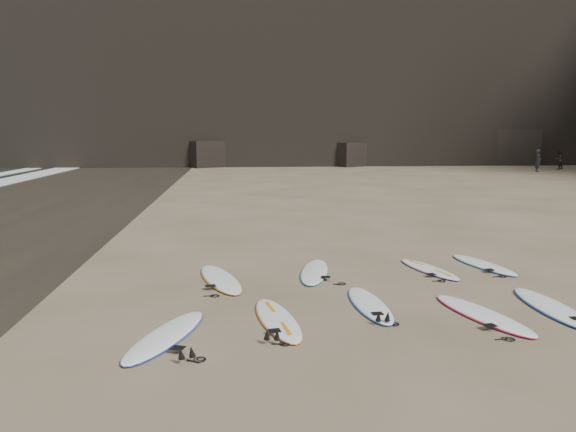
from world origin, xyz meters
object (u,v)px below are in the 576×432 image
at_px(surfboard_2, 370,304).
at_px(surfboard_4, 552,307).
at_px(surfboard_6, 314,271).
at_px(surfboard_7, 429,269).
at_px(surfboard_3, 482,314).
at_px(surfboard_8, 483,264).
at_px(person_a, 538,161).
at_px(surfboard_1, 277,319).
at_px(surfboard_5, 220,278).
at_px(surfboard_0, 166,335).
at_px(person_b, 559,159).

height_order(surfboard_2, surfboard_4, surfboard_4).
bearing_deg(surfboard_6, surfboard_7, 12.42).
height_order(surfboard_4, surfboard_7, surfboard_4).
relative_size(surfboard_3, surfboard_8, 1.07).
bearing_deg(surfboard_6, person_a, 66.47).
distance_m(surfboard_1, person_a, 43.38).
height_order(surfboard_4, surfboard_8, surfboard_4).
xyz_separation_m(surfboard_4, surfboard_5, (-6.28, 2.72, 0.00)).
bearing_deg(surfboard_1, surfboard_3, -10.43).
bearing_deg(surfboard_1, surfboard_0, -170.22).
xyz_separation_m(surfboard_5, surfboard_6, (2.21, 0.46, -0.00)).
bearing_deg(surfboard_7, surfboard_0, -160.85).
relative_size(surfboard_3, surfboard_7, 1.13).
distance_m(surfboard_4, person_b, 44.86).
bearing_deg(surfboard_0, surfboard_8, 50.98).
distance_m(surfboard_4, surfboard_5, 6.84).
relative_size(surfboard_4, surfboard_7, 1.18).
distance_m(person_a, person_b, 4.67).
distance_m(surfboard_2, surfboard_3, 2.06).
relative_size(surfboard_1, surfboard_8, 1.02).
height_order(surfboard_1, person_a, person_a).
relative_size(surfboard_0, surfboard_4, 0.95).
height_order(surfboard_1, surfboard_4, surfboard_4).
height_order(surfboard_4, surfboard_5, surfboard_5).
bearing_deg(surfboard_0, surfboard_3, 26.19).
xyz_separation_m(surfboard_0, surfboard_2, (3.71, 1.32, -0.00)).
height_order(surfboard_0, surfboard_8, surfboard_0).
bearing_deg(surfboard_4, surfboard_5, 157.66).
distance_m(surfboard_2, surfboard_5, 3.62).
bearing_deg(surfboard_5, surfboard_2, -51.66).
distance_m(surfboard_5, surfboard_6, 2.26).
distance_m(surfboard_0, surfboard_2, 3.93).
xyz_separation_m(surfboard_0, surfboard_8, (7.32, 4.25, -0.00)).
bearing_deg(surfboard_6, person_b, 64.94).
bearing_deg(person_a, surfboard_6, 150.83).
distance_m(surfboard_7, person_a, 38.43).
distance_m(surfboard_5, person_a, 41.72).
relative_size(surfboard_0, surfboard_5, 0.94).
xyz_separation_m(person_a, person_b, (3.63, 2.94, -0.07)).
bearing_deg(surfboard_6, surfboard_2, -62.63).
bearing_deg(surfboard_4, surfboard_0, -172.65).
bearing_deg(surfboard_7, surfboard_4, -83.20).
bearing_deg(surfboard_5, person_a, 36.84).
bearing_deg(surfboard_3, surfboard_8, 49.92).
bearing_deg(surfboard_3, surfboard_7, 71.13).
xyz_separation_m(surfboard_1, surfboard_6, (1.15, 3.33, 0.00)).
bearing_deg(surfboard_1, surfboard_8, 24.79).
xyz_separation_m(surfboard_1, surfboard_5, (-1.07, 2.87, 0.00)).
height_order(surfboard_2, surfboard_6, surfboard_6).
bearing_deg(surfboard_2, person_b, 53.00).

